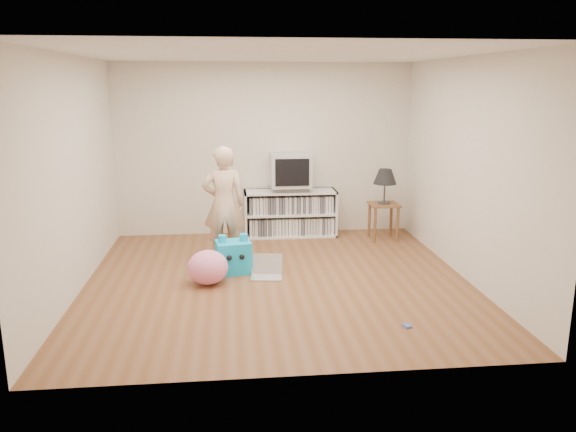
{
  "coord_description": "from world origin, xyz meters",
  "views": [
    {
      "loc": [
        -0.53,
        -6.3,
        2.29
      ],
      "look_at": [
        0.17,
        0.4,
        0.69
      ],
      "focal_mm": 35.0,
      "sensor_mm": 36.0,
      "label": 1
    }
  ],
  "objects_px": {
    "side_table": "(384,212)",
    "plush_blue": "(233,256)",
    "dvd_deck": "(290,188)",
    "crt_tv": "(290,170)",
    "laptop": "(267,271)",
    "plush_pink": "(208,267)",
    "table_lamp": "(385,177)",
    "person": "(224,204)",
    "media_unit": "(290,213)"
  },
  "relations": [
    {
      "from": "dvd_deck",
      "to": "side_table",
      "type": "xyz_separation_m",
      "value": [
        1.36,
        -0.37,
        -0.32
      ]
    },
    {
      "from": "dvd_deck",
      "to": "person",
      "type": "xyz_separation_m",
      "value": [
        -0.99,
        -1.15,
        0.02
      ]
    },
    {
      "from": "side_table",
      "to": "plush_blue",
      "type": "height_order",
      "value": "side_table"
    },
    {
      "from": "media_unit",
      "to": "plush_pink",
      "type": "distance_m",
      "value": 2.38
    },
    {
      "from": "crt_tv",
      "to": "person",
      "type": "distance_m",
      "value": 1.54
    },
    {
      "from": "side_table",
      "to": "person",
      "type": "height_order",
      "value": "person"
    },
    {
      "from": "media_unit",
      "to": "dvd_deck",
      "type": "relative_size",
      "value": 3.11
    },
    {
      "from": "media_unit",
      "to": "dvd_deck",
      "type": "bearing_deg",
      "value": -90.0
    },
    {
      "from": "laptop",
      "to": "plush_blue",
      "type": "height_order",
      "value": "plush_blue"
    },
    {
      "from": "plush_blue",
      "to": "plush_pink",
      "type": "bearing_deg",
      "value": -136.98
    },
    {
      "from": "media_unit",
      "to": "crt_tv",
      "type": "bearing_deg",
      "value": -90.0
    },
    {
      "from": "table_lamp",
      "to": "plush_blue",
      "type": "distance_m",
      "value": 2.69
    },
    {
      "from": "dvd_deck",
      "to": "plush_pink",
      "type": "relative_size",
      "value": 0.95
    },
    {
      "from": "laptop",
      "to": "dvd_deck",
      "type": "bearing_deg",
      "value": 82.56
    },
    {
      "from": "crt_tv",
      "to": "plush_blue",
      "type": "height_order",
      "value": "crt_tv"
    },
    {
      "from": "dvd_deck",
      "to": "crt_tv",
      "type": "height_order",
      "value": "crt_tv"
    },
    {
      "from": "dvd_deck",
      "to": "person",
      "type": "height_order",
      "value": "person"
    },
    {
      "from": "dvd_deck",
      "to": "crt_tv",
      "type": "bearing_deg",
      "value": -90.0
    },
    {
      "from": "table_lamp",
      "to": "person",
      "type": "relative_size",
      "value": 0.34
    },
    {
      "from": "plush_blue",
      "to": "table_lamp",
      "type": "bearing_deg",
      "value": 21.27
    },
    {
      "from": "laptop",
      "to": "media_unit",
      "type": "bearing_deg",
      "value": 82.68
    },
    {
      "from": "person",
      "to": "plush_blue",
      "type": "relative_size",
      "value": 3.14
    },
    {
      "from": "person",
      "to": "laptop",
      "type": "relative_size",
      "value": 3.7
    },
    {
      "from": "crt_tv",
      "to": "plush_pink",
      "type": "xyz_separation_m",
      "value": [
        -1.19,
        -2.04,
        -0.82
      ]
    },
    {
      "from": "plush_pink",
      "to": "side_table",
      "type": "bearing_deg",
      "value": 33.3
    },
    {
      "from": "dvd_deck",
      "to": "laptop",
      "type": "distance_m",
      "value": 2.03
    },
    {
      "from": "dvd_deck",
      "to": "side_table",
      "type": "bearing_deg",
      "value": -15.21
    },
    {
      "from": "media_unit",
      "to": "dvd_deck",
      "type": "xyz_separation_m",
      "value": [
        0.0,
        -0.02,
        0.39
      ]
    },
    {
      "from": "side_table",
      "to": "plush_blue",
      "type": "bearing_deg",
      "value": -150.08
    },
    {
      "from": "table_lamp",
      "to": "plush_blue",
      "type": "xyz_separation_m",
      "value": [
        -2.25,
        -1.29,
        -0.74
      ]
    },
    {
      "from": "side_table",
      "to": "plush_blue",
      "type": "relative_size",
      "value": 1.14
    },
    {
      "from": "media_unit",
      "to": "person",
      "type": "relative_size",
      "value": 0.92
    },
    {
      "from": "media_unit",
      "to": "plush_pink",
      "type": "bearing_deg",
      "value": -119.96
    },
    {
      "from": "table_lamp",
      "to": "plush_pink",
      "type": "xyz_separation_m",
      "value": [
        -2.55,
        -1.67,
        -0.74
      ]
    },
    {
      "from": "laptop",
      "to": "plush_pink",
      "type": "height_order",
      "value": "plush_pink"
    },
    {
      "from": "dvd_deck",
      "to": "person",
      "type": "distance_m",
      "value": 1.52
    },
    {
      "from": "media_unit",
      "to": "laptop",
      "type": "bearing_deg",
      "value": -104.67
    },
    {
      "from": "table_lamp",
      "to": "plush_blue",
      "type": "bearing_deg",
      "value": -150.08
    },
    {
      "from": "person",
      "to": "dvd_deck",
      "type": "bearing_deg",
      "value": -133.01
    },
    {
      "from": "media_unit",
      "to": "plush_blue",
      "type": "xyz_separation_m",
      "value": [
        -0.89,
        -1.68,
        -0.14
      ]
    },
    {
      "from": "laptop",
      "to": "plush_blue",
      "type": "bearing_deg",
      "value": 161.16
    },
    {
      "from": "dvd_deck",
      "to": "plush_blue",
      "type": "relative_size",
      "value": 0.93
    },
    {
      "from": "media_unit",
      "to": "laptop",
      "type": "relative_size",
      "value": 3.41
    },
    {
      "from": "side_table",
      "to": "plush_pink",
      "type": "bearing_deg",
      "value": -146.7
    },
    {
      "from": "crt_tv",
      "to": "dvd_deck",
      "type": "bearing_deg",
      "value": 90.0
    },
    {
      "from": "crt_tv",
      "to": "laptop",
      "type": "relative_size",
      "value": 1.46
    },
    {
      "from": "crt_tv",
      "to": "side_table",
      "type": "distance_m",
      "value": 1.53
    },
    {
      "from": "table_lamp",
      "to": "plush_blue",
      "type": "height_order",
      "value": "table_lamp"
    },
    {
      "from": "side_table",
      "to": "table_lamp",
      "type": "height_order",
      "value": "table_lamp"
    },
    {
      "from": "person",
      "to": "laptop",
      "type": "bearing_deg",
      "value": 123.21
    }
  ]
}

